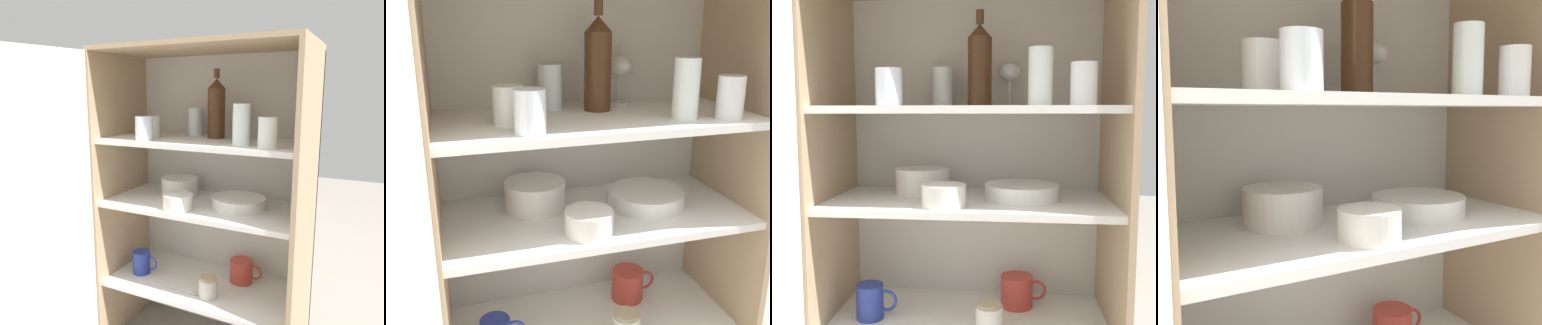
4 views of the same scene
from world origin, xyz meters
TOP-DOWN VIEW (x-y plane):
  - cupboard_back_panel at (0.00, 0.39)m, footprint 0.84×0.02m
  - cupboard_side_right at (0.41, 0.19)m, footprint 0.02×0.42m
  - shelf_board_middle at (0.00, 0.19)m, footprint 0.81×0.39m
  - shelf_board_upper at (0.00, 0.19)m, footprint 0.81×0.39m
  - tumbler_glass_0 at (0.19, 0.09)m, footprint 0.06×0.06m
  - tumbler_glass_1 at (0.30, 0.06)m, footprint 0.07×0.07m
  - tumbler_glass_2 at (-0.20, 0.06)m, footprint 0.07×0.07m
  - tumbler_glass_3 at (-0.09, 0.30)m, footprint 0.07×0.07m
  - tumbler_glass_4 at (-0.23, 0.16)m, footprint 0.07×0.07m
  - wine_glass_0 at (0.11, 0.33)m, footprint 0.07×0.07m
  - wine_bottle at (0.02, 0.26)m, footprint 0.07×0.07m
  - plate_stack_white at (0.15, 0.20)m, footprint 0.21×0.21m
  - mixing_bowl_large at (-0.15, 0.26)m, footprint 0.17×0.17m
  - serving_bowl_small at (-0.06, 0.08)m, footprint 0.12×0.12m

SIDE VIEW (x-z plane):
  - cupboard_back_panel at x=0.00m, z-range 0.00..1.28m
  - cupboard_side_right at x=0.41m, z-range 0.00..1.28m
  - shelf_board_middle at x=0.00m, z-range 0.64..0.66m
  - plate_stack_white at x=0.15m, z-range 0.66..0.71m
  - serving_bowl_small at x=-0.06m, z-range 0.66..0.72m
  - mixing_bowl_large at x=-0.15m, z-range 0.66..0.74m
  - shelf_board_upper at x=0.00m, z-range 0.91..0.93m
  - tumbler_glass_4 at x=-0.23m, z-range 0.93..1.02m
  - tumbler_glass_2 at x=-0.20m, z-range 0.93..1.03m
  - tumbler_glass_1 at x=0.30m, z-range 0.93..1.04m
  - tumbler_glass_3 at x=-0.09m, z-range 0.93..1.05m
  - tumbler_glass_0 at x=0.19m, z-range 0.93..1.08m
  - wine_glass_0 at x=0.11m, z-range 0.96..1.10m
  - wine_bottle at x=0.02m, z-range 0.91..1.19m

